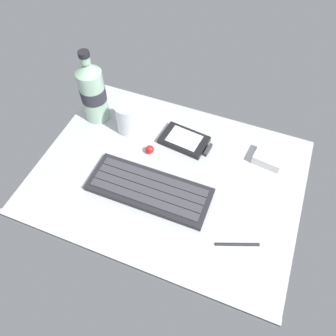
{
  "coord_description": "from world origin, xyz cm",
  "views": [
    {
      "loc": [
        17.01,
        -42.94,
        67.17
      ],
      "look_at": [
        0.0,
        0.0,
        3.0
      ],
      "focal_mm": 35.51,
      "sensor_mm": 36.0,
      "label": 1
    }
  ],
  "objects_px": {
    "charger_block": "(269,158)",
    "handheld_device": "(186,141)",
    "juice_cup": "(128,118)",
    "keyboard": "(149,189)",
    "stylus_pen": "(237,244)",
    "trackball_mouse": "(150,149)",
    "water_bottle": "(93,91)"
  },
  "relations": [
    {
      "from": "keyboard",
      "to": "water_bottle",
      "type": "relative_size",
      "value": 1.4
    },
    {
      "from": "charger_block",
      "to": "water_bottle",
      "type": "bearing_deg",
      "value": -177.74
    },
    {
      "from": "keyboard",
      "to": "stylus_pen",
      "type": "bearing_deg",
      "value": -13.35
    },
    {
      "from": "handheld_device",
      "to": "water_bottle",
      "type": "xyz_separation_m",
      "value": [
        -0.26,
        0.0,
        0.08
      ]
    },
    {
      "from": "handheld_device",
      "to": "juice_cup",
      "type": "xyz_separation_m",
      "value": [
        -0.16,
        -0.01,
        0.03
      ]
    },
    {
      "from": "juice_cup",
      "to": "water_bottle",
      "type": "relative_size",
      "value": 0.41
    },
    {
      "from": "keyboard",
      "to": "charger_block",
      "type": "height_order",
      "value": "charger_block"
    },
    {
      "from": "keyboard",
      "to": "charger_block",
      "type": "xyz_separation_m",
      "value": [
        0.24,
        0.19,
        0.0
      ]
    },
    {
      "from": "water_bottle",
      "to": "handheld_device",
      "type": "bearing_deg",
      "value": -0.24
    },
    {
      "from": "water_bottle",
      "to": "trackball_mouse",
      "type": "xyz_separation_m",
      "value": [
        0.19,
        -0.07,
        -0.08
      ]
    },
    {
      "from": "water_bottle",
      "to": "charger_block",
      "type": "xyz_separation_m",
      "value": [
        0.47,
        0.02,
        -0.08
      ]
    },
    {
      "from": "juice_cup",
      "to": "water_bottle",
      "type": "height_order",
      "value": "water_bottle"
    },
    {
      "from": "juice_cup",
      "to": "stylus_pen",
      "type": "distance_m",
      "value": 0.42
    },
    {
      "from": "handheld_device",
      "to": "water_bottle",
      "type": "distance_m",
      "value": 0.28
    },
    {
      "from": "charger_block",
      "to": "handheld_device",
      "type": "bearing_deg",
      "value": -174.64
    },
    {
      "from": "water_bottle",
      "to": "charger_block",
      "type": "height_order",
      "value": "water_bottle"
    },
    {
      "from": "handheld_device",
      "to": "charger_block",
      "type": "relative_size",
      "value": 1.91
    },
    {
      "from": "keyboard",
      "to": "juice_cup",
      "type": "xyz_separation_m",
      "value": [
        -0.13,
        0.16,
        0.03
      ]
    },
    {
      "from": "charger_block",
      "to": "trackball_mouse",
      "type": "relative_size",
      "value": 3.18
    },
    {
      "from": "handheld_device",
      "to": "trackball_mouse",
      "type": "bearing_deg",
      "value": -139.76
    },
    {
      "from": "juice_cup",
      "to": "trackball_mouse",
      "type": "height_order",
      "value": "juice_cup"
    },
    {
      "from": "charger_block",
      "to": "stylus_pen",
      "type": "bearing_deg",
      "value": -93.28
    },
    {
      "from": "keyboard",
      "to": "trackball_mouse",
      "type": "relative_size",
      "value": 13.19
    },
    {
      "from": "keyboard",
      "to": "charger_block",
      "type": "bearing_deg",
      "value": 38.66
    },
    {
      "from": "keyboard",
      "to": "handheld_device",
      "type": "distance_m",
      "value": 0.18
    },
    {
      "from": "handheld_device",
      "to": "stylus_pen",
      "type": "bearing_deg",
      "value": -49.11
    },
    {
      "from": "charger_block",
      "to": "trackball_mouse",
      "type": "distance_m",
      "value": 0.3
    },
    {
      "from": "keyboard",
      "to": "juice_cup",
      "type": "bearing_deg",
      "value": 128.65
    },
    {
      "from": "keyboard",
      "to": "charger_block",
      "type": "relative_size",
      "value": 4.15
    },
    {
      "from": "water_bottle",
      "to": "charger_block",
      "type": "bearing_deg",
      "value": 2.26
    },
    {
      "from": "juice_cup",
      "to": "stylus_pen",
      "type": "relative_size",
      "value": 0.89
    },
    {
      "from": "keyboard",
      "to": "stylus_pen",
      "type": "relative_size",
      "value": 3.05
    }
  ]
}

